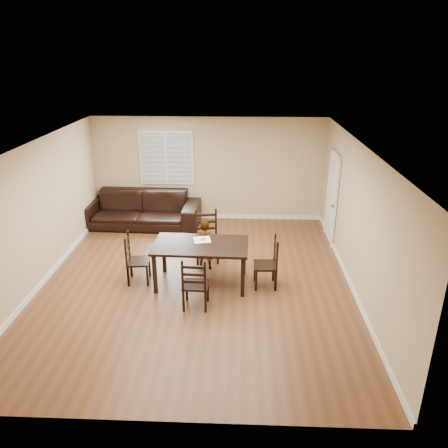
{
  "coord_description": "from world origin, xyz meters",
  "views": [
    {
      "loc": [
        0.86,
        -7.54,
        4.28
      ],
      "look_at": [
        0.51,
        0.58,
        1.0
      ],
      "focal_mm": 35.0,
      "sensor_mm": 36.0,
      "label": 1
    }
  ],
  "objects_px": {
    "dining_table": "(201,248)",
    "chair_left": "(132,260)",
    "chair_right": "(272,264)",
    "sofa": "(140,209)",
    "donut": "(203,239)",
    "chair_near": "(206,237)",
    "child": "(205,244)",
    "chair_far": "(195,287)"
  },
  "relations": [
    {
      "from": "sofa",
      "to": "donut",
      "type": "bearing_deg",
      "value": -53.67
    },
    {
      "from": "chair_left",
      "to": "donut",
      "type": "bearing_deg",
      "value": -88.38
    },
    {
      "from": "child",
      "to": "sofa",
      "type": "height_order",
      "value": "child"
    },
    {
      "from": "chair_near",
      "to": "donut",
      "type": "xyz_separation_m",
      "value": [
        0.02,
        -0.94,
        0.37
      ]
    },
    {
      "from": "chair_near",
      "to": "chair_left",
      "type": "bearing_deg",
      "value": -149.05
    },
    {
      "from": "chair_left",
      "to": "donut",
      "type": "height_order",
      "value": "chair_left"
    },
    {
      "from": "child",
      "to": "donut",
      "type": "height_order",
      "value": "child"
    },
    {
      "from": "child",
      "to": "chair_far",
      "type": "bearing_deg",
      "value": 96.93
    },
    {
      "from": "chair_far",
      "to": "donut",
      "type": "height_order",
      "value": "chair_far"
    },
    {
      "from": "chair_right",
      "to": "sofa",
      "type": "height_order",
      "value": "chair_right"
    },
    {
      "from": "chair_left",
      "to": "chair_far",
      "type": "bearing_deg",
      "value": -131.65
    },
    {
      "from": "donut",
      "to": "chair_right",
      "type": "bearing_deg",
      "value": -9.94
    },
    {
      "from": "dining_table",
      "to": "chair_near",
      "type": "relative_size",
      "value": 1.65
    },
    {
      "from": "chair_far",
      "to": "dining_table",
      "type": "bearing_deg",
      "value": -89.71
    },
    {
      "from": "child",
      "to": "donut",
      "type": "bearing_deg",
      "value": 99.81
    },
    {
      "from": "sofa",
      "to": "chair_left",
      "type": "bearing_deg",
      "value": -78.42
    },
    {
      "from": "chair_left",
      "to": "dining_table",
      "type": "bearing_deg",
      "value": -96.69
    },
    {
      "from": "chair_left",
      "to": "donut",
      "type": "distance_m",
      "value": 1.45
    },
    {
      "from": "chair_left",
      "to": "sofa",
      "type": "xyz_separation_m",
      "value": [
        -0.48,
        2.92,
        -0.01
      ]
    },
    {
      "from": "dining_table",
      "to": "sofa",
      "type": "height_order",
      "value": "sofa"
    },
    {
      "from": "dining_table",
      "to": "donut",
      "type": "xyz_separation_m",
      "value": [
        0.03,
        0.2,
        0.11
      ]
    },
    {
      "from": "dining_table",
      "to": "child",
      "type": "xyz_separation_m",
      "value": [
        0.02,
        0.65,
        -0.22
      ]
    },
    {
      "from": "donut",
      "to": "dining_table",
      "type": "bearing_deg",
      "value": -98.05
    },
    {
      "from": "chair_right",
      "to": "dining_table",
      "type": "bearing_deg",
      "value": -93.76
    },
    {
      "from": "donut",
      "to": "sofa",
      "type": "height_order",
      "value": "donut"
    },
    {
      "from": "chair_near",
      "to": "chair_right",
      "type": "xyz_separation_m",
      "value": [
        1.34,
        -1.17,
        -0.04
      ]
    },
    {
      "from": "chair_far",
      "to": "donut",
      "type": "relative_size",
      "value": 8.84
    },
    {
      "from": "dining_table",
      "to": "chair_near",
      "type": "xyz_separation_m",
      "value": [
        0.01,
        1.14,
        -0.25
      ]
    },
    {
      "from": "dining_table",
      "to": "chair_left",
      "type": "distance_m",
      "value": 1.38
    },
    {
      "from": "dining_table",
      "to": "chair_right",
      "type": "distance_m",
      "value": 1.38
    },
    {
      "from": "chair_right",
      "to": "sofa",
      "type": "bearing_deg",
      "value": -135.47
    },
    {
      "from": "chair_near",
      "to": "chair_left",
      "type": "distance_m",
      "value": 1.76
    },
    {
      "from": "child",
      "to": "chair_left",
      "type": "bearing_deg",
      "value": 33.14
    },
    {
      "from": "chair_near",
      "to": "chair_right",
      "type": "height_order",
      "value": "chair_near"
    },
    {
      "from": "chair_near",
      "to": "sofa",
      "type": "height_order",
      "value": "chair_near"
    },
    {
      "from": "chair_left",
      "to": "chair_right",
      "type": "distance_m",
      "value": 2.7
    },
    {
      "from": "chair_far",
      "to": "chair_left",
      "type": "bearing_deg",
      "value": -33.97
    },
    {
      "from": "chair_far",
      "to": "donut",
      "type": "xyz_separation_m",
      "value": [
        0.06,
        1.14,
        0.42
      ]
    },
    {
      "from": "donut",
      "to": "child",
      "type": "bearing_deg",
      "value": 91.15
    },
    {
      "from": "chair_far",
      "to": "chair_near",
      "type": "bearing_deg",
      "value": -89.05
    },
    {
      "from": "dining_table",
      "to": "sofa",
      "type": "xyz_separation_m",
      "value": [
        -1.84,
        2.95,
        -0.31
      ]
    },
    {
      "from": "chair_left",
      "to": "chair_right",
      "type": "height_order",
      "value": "chair_right"
    }
  ]
}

